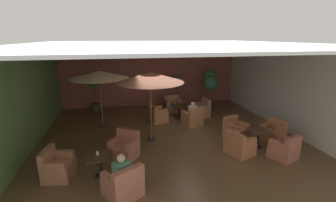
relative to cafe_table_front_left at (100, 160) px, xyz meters
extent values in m
cube|color=brown|center=(2.48, 2.05, -0.50)|extent=(9.92, 10.05, 0.02)
cube|color=#914C42|center=(2.48, 7.04, 1.28)|extent=(9.92, 0.08, 3.54)
cube|color=#5D8546|center=(-2.43, 2.05, 1.28)|extent=(0.08, 10.05, 3.54)
cube|color=silver|center=(7.40, 2.05, 1.28)|extent=(0.08, 10.05, 3.54)
cube|color=silver|center=(2.48, 2.05, 3.08)|extent=(9.92, 10.05, 0.06)
cylinder|color=black|center=(0.00, 0.00, -0.47)|extent=(0.37, 0.37, 0.02)
cylinder|color=black|center=(0.00, 0.00, -0.19)|extent=(0.07, 0.07, 0.59)
cube|color=#432B1D|center=(0.00, 0.00, 0.13)|extent=(0.73, 0.73, 0.03)
cube|color=#B2684E|center=(0.67, 0.93, -0.28)|extent=(1.07, 1.05, 0.41)
cube|color=#B2684E|center=(0.84, 1.16, 0.17)|extent=(0.74, 0.60, 0.48)
cube|color=#B2684E|center=(0.91, 0.71, 0.04)|extent=(0.45, 0.54, 0.22)
cube|color=#B2684E|center=(0.39, 1.09, 0.04)|extent=(0.45, 0.54, 0.22)
cube|color=#A46948|center=(-1.13, 0.17, -0.27)|extent=(0.83, 0.91, 0.44)
cube|color=#A46948|center=(-1.41, 0.22, 0.16)|extent=(0.28, 0.83, 0.42)
cube|color=#A46948|center=(-1.05, 0.49, 0.06)|extent=(0.57, 0.24, 0.21)
cube|color=#A46948|center=(-1.15, -0.15, 0.06)|extent=(0.57, 0.24, 0.21)
cube|color=#B46651|center=(0.57, -0.99, -0.26)|extent=(1.09, 1.08, 0.45)
cube|color=#B46651|center=(0.73, -1.26, 0.17)|extent=(0.79, 0.55, 0.41)
cube|color=#B46651|center=(0.27, -1.12, 0.06)|extent=(0.44, 0.61, 0.20)
cube|color=#B46651|center=(0.83, -0.79, 0.06)|extent=(0.44, 0.61, 0.20)
cylinder|color=black|center=(3.43, 4.38, -0.47)|extent=(0.43, 0.43, 0.02)
cylinder|color=black|center=(3.43, 4.38, -0.19)|extent=(0.07, 0.07, 0.59)
cube|color=#3C2915|center=(3.43, 4.38, 0.13)|extent=(0.67, 0.67, 0.03)
cube|color=#B67342|center=(2.35, 4.10, -0.27)|extent=(0.88, 0.92, 0.44)
cube|color=#B67342|center=(2.08, 4.03, 0.14)|extent=(0.34, 0.78, 0.36)
cube|color=#B67342|center=(2.31, 4.41, 0.06)|extent=(0.57, 0.28, 0.22)
cube|color=#B67342|center=(2.47, 3.81, 0.06)|extent=(0.57, 0.28, 0.22)
cube|color=#B3744A|center=(3.75, 3.31, -0.26)|extent=(0.94, 0.94, 0.45)
cube|color=#B3744A|center=(3.83, 3.03, 0.17)|extent=(0.78, 0.38, 0.40)
cube|color=#B3744A|center=(3.45, 3.27, 0.06)|extent=(0.32, 0.61, 0.19)
cube|color=#B3744A|center=(4.03, 3.44, 0.06)|extent=(0.32, 0.61, 0.19)
cube|color=#B47355|center=(4.54, 4.43, -0.28)|extent=(0.77, 0.84, 0.42)
cube|color=#B47355|center=(4.82, 4.44, 0.16)|extent=(0.20, 0.82, 0.46)
cube|color=#B47355|center=(4.51, 4.10, 0.03)|extent=(0.58, 0.18, 0.19)
cube|color=#B47355|center=(4.48, 4.75, 0.03)|extent=(0.58, 0.18, 0.19)
cube|color=#A3724F|center=(3.37, 5.48, -0.27)|extent=(0.84, 0.77, 0.43)
cube|color=#A3724F|center=(3.36, 5.77, 0.13)|extent=(0.81, 0.20, 0.37)
cube|color=#A3724F|center=(3.70, 5.46, 0.05)|extent=(0.19, 0.58, 0.21)
cube|color=#A3724F|center=(3.05, 5.43, 0.05)|extent=(0.19, 0.58, 0.21)
cylinder|color=black|center=(5.37, 0.72, -0.47)|extent=(0.33, 0.33, 0.02)
cylinder|color=black|center=(5.37, 0.72, -0.19)|extent=(0.07, 0.07, 0.59)
cube|color=#492E20|center=(5.37, 0.72, 0.13)|extent=(0.74, 0.74, 0.03)
cube|color=#B0664C|center=(5.71, -0.17, -0.28)|extent=(0.92, 0.94, 0.41)
cube|color=#B0664C|center=(5.81, -0.44, 0.14)|extent=(0.72, 0.40, 0.42)
cube|color=#B0664C|center=(5.42, -0.24, 0.05)|extent=(0.32, 0.58, 0.24)
cube|color=#B0664C|center=(5.97, -0.03, 0.05)|extent=(0.32, 0.58, 0.24)
cube|color=#B06B42|center=(6.24, 1.12, -0.28)|extent=(0.96, 0.95, 0.41)
cube|color=#B06B42|center=(6.50, 1.24, 0.11)|extent=(0.44, 0.72, 0.38)
cube|color=#B06B42|center=(6.32, 0.84, 0.03)|extent=(0.57, 0.36, 0.22)
cube|color=#B06B42|center=(6.08, 1.37, 0.03)|extent=(0.57, 0.36, 0.22)
cube|color=#AC6C47|center=(4.98, 1.59, -0.27)|extent=(0.98, 0.99, 0.44)
cube|color=#AC6C47|center=(4.85, 1.86, 0.15)|extent=(0.73, 0.45, 0.39)
cube|color=#AC6C47|center=(5.27, 1.68, 0.05)|extent=(0.36, 0.59, 0.18)
cube|color=#AC6C47|center=(4.72, 1.43, 0.05)|extent=(0.36, 0.59, 0.18)
cube|color=#B36B44|center=(4.48, 0.38, -0.28)|extent=(0.98, 1.01, 0.42)
cube|color=#B36B44|center=(4.20, 0.28, 0.14)|extent=(0.44, 0.81, 0.42)
cube|color=#B36B44|center=(4.40, 0.70, 0.05)|extent=(0.60, 0.36, 0.23)
cube|color=#B36B44|center=(4.63, 0.10, 0.05)|extent=(0.60, 0.36, 0.23)
cylinder|color=#2D2D2D|center=(1.74, 2.09, -0.45)|extent=(0.32, 0.32, 0.08)
cylinder|color=brown|center=(1.74, 2.09, 0.79)|extent=(0.06, 0.06, 2.55)
cone|color=#9F644D|center=(1.74, 2.09, 1.94)|extent=(2.42, 2.42, 0.35)
cylinder|color=#2D2D2D|center=(-0.14, 3.91, -0.45)|extent=(0.32, 0.32, 0.08)
cylinder|color=brown|center=(-0.14, 3.91, 0.72)|extent=(0.06, 0.06, 2.42)
cone|color=beige|center=(-0.14, 3.91, 1.82)|extent=(2.44, 2.44, 0.31)
cylinder|color=#3A3933|center=(5.33, 5.21, -0.29)|extent=(0.41, 0.41, 0.40)
cylinder|color=brown|center=(5.33, 5.21, 0.30)|extent=(0.06, 0.06, 0.77)
sphere|color=#2F553F|center=(5.33, 5.21, 1.02)|extent=(0.77, 0.77, 0.77)
cylinder|color=#343728|center=(-0.64, 6.38, -0.28)|extent=(0.41, 0.41, 0.41)
cylinder|color=brown|center=(-0.64, 6.38, 0.41)|extent=(0.06, 0.06, 0.96)
sphere|color=#1F6C31|center=(-0.64, 6.38, 1.20)|extent=(0.73, 0.73, 0.73)
cylinder|color=#3C3A35|center=(3.84, 6.56, -0.33)|extent=(0.45, 0.45, 0.32)
cylinder|color=brown|center=(3.84, 6.56, 0.25)|extent=(0.06, 0.06, 0.83)
sphere|color=#4E8346|center=(3.84, 6.56, 0.93)|extent=(0.64, 0.64, 0.64)
cylinder|color=#3B3035|center=(5.71, 6.27, -0.31)|extent=(0.38, 0.38, 0.35)
cylinder|color=brown|center=(5.71, 6.27, 0.38)|extent=(0.06, 0.06, 1.04)
sphere|color=#398F3E|center=(5.71, 6.27, 1.19)|extent=(0.68, 0.68, 0.68)
cube|color=silver|center=(3.75, 3.31, 0.19)|extent=(0.38, 0.30, 0.45)
sphere|color=tan|center=(3.75, 3.31, 0.50)|extent=(0.18, 0.18, 0.18)
cube|color=#477A5D|center=(0.57, -0.99, 0.20)|extent=(0.46, 0.40, 0.47)
sphere|color=tan|center=(0.57, -0.99, 0.53)|extent=(0.21, 0.21, 0.21)
cylinder|color=white|center=(-0.07, 0.05, 0.20)|extent=(0.08, 0.08, 0.11)
camera|label=1|loc=(0.60, -6.25, 3.33)|focal=25.49mm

